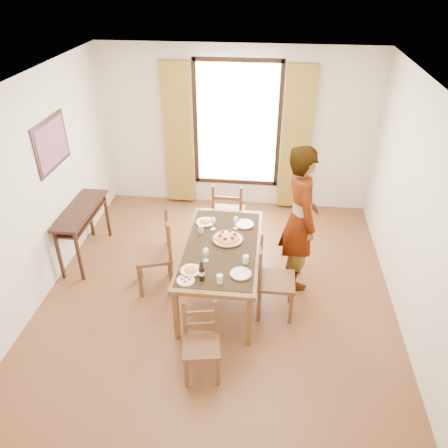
# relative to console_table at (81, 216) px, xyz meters

# --- Properties ---
(ground) EXTENTS (5.00, 5.00, 0.00)m
(ground) POSITION_rel_console_table_xyz_m (2.03, -0.60, -0.68)
(ground) COLOR brown
(ground) RESTS_ON ground
(room_shell) EXTENTS (4.60, 5.10, 2.74)m
(room_shell) POSITION_rel_console_table_xyz_m (2.03, -0.47, 0.86)
(room_shell) COLOR white
(room_shell) RESTS_ON ground
(console_table) EXTENTS (0.38, 1.20, 0.80)m
(console_table) POSITION_rel_console_table_xyz_m (0.00, 0.00, 0.00)
(console_table) COLOR #341711
(console_table) RESTS_ON ground
(dining_table) EXTENTS (0.95, 1.83, 0.76)m
(dining_table) POSITION_rel_console_table_xyz_m (2.07, -0.61, 0.01)
(dining_table) COLOR brown
(dining_table) RESTS_ON ground
(chair_west) EXTENTS (0.58, 0.58, 1.05)m
(chair_west) POSITION_rel_console_table_xyz_m (1.21, -0.54, -0.20)
(chair_west) COLOR brown
(chair_west) RESTS_ON ground
(chair_north) EXTENTS (0.47, 0.47, 1.05)m
(chair_north) POSITION_rel_console_table_xyz_m (2.03, 0.58, -0.19)
(chair_north) COLOR brown
(chair_north) RESTS_ON ground
(chair_south) EXTENTS (0.44, 0.44, 0.86)m
(chair_south) POSITION_rel_console_table_xyz_m (2.01, -1.90, -0.29)
(chair_south) COLOR brown
(chair_south) RESTS_ON ground
(chair_east) EXTENTS (0.45, 0.45, 1.01)m
(chair_east) POSITION_rel_console_table_xyz_m (2.73, -0.88, -0.22)
(chair_east) COLOR brown
(chair_east) RESTS_ON ground
(man) EXTENTS (0.94, 0.81, 1.96)m
(man) POSITION_rel_console_table_xyz_m (3.02, -0.23, 0.30)
(man) COLOR gray
(man) RESTS_ON ground
(plate_sw) EXTENTS (0.27, 0.27, 0.05)m
(plate_sw) POSITION_rel_console_table_xyz_m (1.78, -1.16, 0.10)
(plate_sw) COLOR silver
(plate_sw) RESTS_ON dining_table
(plate_se) EXTENTS (0.27, 0.27, 0.05)m
(plate_se) POSITION_rel_console_table_xyz_m (2.35, -1.15, 0.10)
(plate_se) COLOR silver
(plate_se) RESTS_ON dining_table
(plate_nw) EXTENTS (0.27, 0.27, 0.05)m
(plate_nw) POSITION_rel_console_table_xyz_m (1.79, -0.10, 0.10)
(plate_nw) COLOR silver
(plate_nw) RESTS_ON dining_table
(plate_ne) EXTENTS (0.27, 0.27, 0.05)m
(plate_ne) POSITION_rel_console_table_xyz_m (2.31, -0.09, 0.10)
(plate_ne) COLOR silver
(plate_ne) RESTS_ON dining_table
(pasta_platter) EXTENTS (0.40, 0.40, 0.10)m
(pasta_platter) POSITION_rel_console_table_xyz_m (2.13, -0.48, 0.12)
(pasta_platter) COLOR #D75A1B
(pasta_platter) RESTS_ON dining_table
(caprese_plate) EXTENTS (0.20, 0.20, 0.04)m
(caprese_plate) POSITION_rel_console_table_xyz_m (1.76, -1.34, 0.09)
(caprese_plate) COLOR silver
(caprese_plate) RESTS_ON dining_table
(wine_glass_a) EXTENTS (0.08, 0.08, 0.18)m
(wine_glass_a) POSITION_rel_console_table_xyz_m (1.92, -0.94, 0.16)
(wine_glass_a) COLOR white
(wine_glass_a) RESTS_ON dining_table
(wine_glass_b) EXTENTS (0.08, 0.08, 0.18)m
(wine_glass_b) POSITION_rel_console_table_xyz_m (2.21, -0.19, 0.16)
(wine_glass_b) COLOR white
(wine_glass_b) RESTS_ON dining_table
(wine_glass_c) EXTENTS (0.08, 0.08, 0.18)m
(wine_glass_c) POSITION_rel_console_table_xyz_m (1.91, -0.25, 0.16)
(wine_glass_c) COLOR white
(wine_glass_c) RESTS_ON dining_table
(tumbler_a) EXTENTS (0.07, 0.07, 0.10)m
(tumbler_a) POSITION_rel_console_table_xyz_m (2.39, -0.93, 0.12)
(tumbler_a) COLOR silver
(tumbler_a) RESTS_ON dining_table
(tumbler_b) EXTENTS (0.07, 0.07, 0.10)m
(tumbler_b) POSITION_rel_console_table_xyz_m (1.77, -0.34, 0.12)
(tumbler_b) COLOR silver
(tumbler_b) RESTS_ON dining_table
(tumbler_c) EXTENTS (0.07, 0.07, 0.10)m
(tumbler_c) POSITION_rel_console_table_xyz_m (2.13, -1.32, 0.12)
(tumbler_c) COLOR silver
(tumbler_c) RESTS_ON dining_table
(wine_bottle) EXTENTS (0.07, 0.07, 0.25)m
(wine_bottle) POSITION_rel_console_table_xyz_m (1.93, -1.30, 0.20)
(wine_bottle) COLOR black
(wine_bottle) RESTS_ON dining_table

